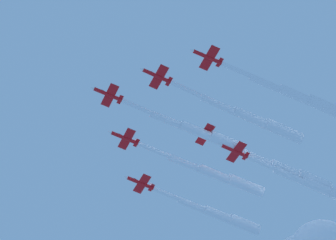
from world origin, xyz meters
name	(u,v)px	position (x,y,z in m)	size (l,w,h in m)	color
jet_lead	(196,131)	(-0.73, -9.20, 184.00)	(8.37, 49.75, 4.14)	red
jet_port_inner	(252,118)	(-12.17, -21.83, 183.52)	(8.33, 53.56, 4.10)	red
jet_starboard_inner	(215,174)	(10.47, -21.89, 185.05)	(8.54, 52.72, 4.18)	red
jet_port_mid	(295,94)	(-24.61, -29.03, 183.01)	(8.58, 49.14, 4.18)	red
jet_starboard_mid	(218,214)	(22.40, -29.17, 183.53)	(8.25, 47.38, 4.23)	red
jet_port_outer	(286,169)	(-1.00, -40.71, 185.04)	(8.30, 50.02, 4.14)	red
jet_starboard_outer	(317,187)	(-1.27, -51.32, 182.17)	(8.26, 50.30, 4.20)	red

